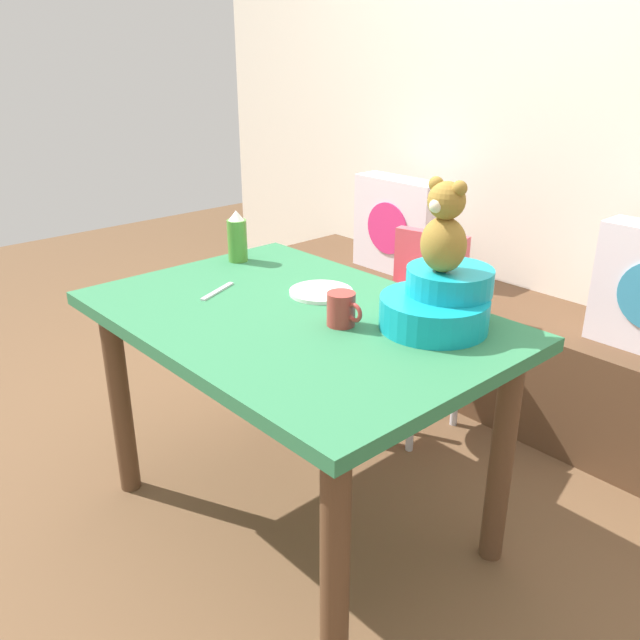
{
  "coord_description": "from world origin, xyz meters",
  "views": [
    {
      "loc": [
        1.38,
        -1.15,
        1.47
      ],
      "look_at": [
        0.0,
        0.1,
        0.69
      ],
      "focal_mm": 37.22,
      "sensor_mm": 36.0,
      "label": 1
    }
  ],
  "objects_px": {
    "ketchup_bottle": "(237,237)",
    "dinner_plate_near": "(321,292)",
    "pillow_floral_left": "(398,226)",
    "infant_seat_teal": "(439,302)",
    "highchair": "(414,306)",
    "dining_table": "(295,347)",
    "coffee_mug": "(342,309)",
    "teddy_bear": "(444,229)"
  },
  "relations": [
    {
      "from": "dining_table",
      "to": "ketchup_bottle",
      "type": "distance_m",
      "value": 0.59
    },
    {
      "from": "pillow_floral_left",
      "to": "teddy_bear",
      "type": "xyz_separation_m",
      "value": [
        0.96,
        -0.92,
        0.34
      ]
    },
    {
      "from": "infant_seat_teal",
      "to": "teddy_bear",
      "type": "height_order",
      "value": "teddy_bear"
    },
    {
      "from": "dining_table",
      "to": "dinner_plate_near",
      "type": "bearing_deg",
      "value": 112.39
    },
    {
      "from": "infant_seat_teal",
      "to": "dining_table",
      "type": "bearing_deg",
      "value": -145.54
    },
    {
      "from": "infant_seat_teal",
      "to": "coffee_mug",
      "type": "bearing_deg",
      "value": -133.53
    },
    {
      "from": "infant_seat_teal",
      "to": "ketchup_bottle",
      "type": "height_order",
      "value": "ketchup_bottle"
    },
    {
      "from": "infant_seat_teal",
      "to": "teddy_bear",
      "type": "xyz_separation_m",
      "value": [
        0.0,
        -0.0,
        0.21
      ]
    },
    {
      "from": "dining_table",
      "to": "infant_seat_teal",
      "type": "height_order",
      "value": "infant_seat_teal"
    },
    {
      "from": "highchair",
      "to": "dinner_plate_near",
      "type": "distance_m",
      "value": 0.62
    },
    {
      "from": "pillow_floral_left",
      "to": "dinner_plate_near",
      "type": "bearing_deg",
      "value": -60.64
    },
    {
      "from": "dining_table",
      "to": "coffee_mug",
      "type": "distance_m",
      "value": 0.23
    },
    {
      "from": "infant_seat_teal",
      "to": "dinner_plate_near",
      "type": "height_order",
      "value": "infant_seat_teal"
    },
    {
      "from": "pillow_floral_left",
      "to": "highchair",
      "type": "distance_m",
      "value": 0.64
    },
    {
      "from": "teddy_bear",
      "to": "ketchup_bottle",
      "type": "height_order",
      "value": "teddy_bear"
    },
    {
      "from": "teddy_bear",
      "to": "dinner_plate_near",
      "type": "xyz_separation_m",
      "value": [
        -0.41,
        -0.07,
        -0.27
      ]
    },
    {
      "from": "dining_table",
      "to": "teddy_bear",
      "type": "distance_m",
      "value": 0.57
    },
    {
      "from": "highchair",
      "to": "dinner_plate_near",
      "type": "height_order",
      "value": "highchair"
    },
    {
      "from": "dinner_plate_near",
      "to": "highchair",
      "type": "bearing_deg",
      "value": 99.01
    },
    {
      "from": "highchair",
      "to": "ketchup_bottle",
      "type": "height_order",
      "value": "ketchup_bottle"
    },
    {
      "from": "dining_table",
      "to": "highchair",
      "type": "relative_size",
      "value": 1.57
    },
    {
      "from": "teddy_bear",
      "to": "ketchup_bottle",
      "type": "relative_size",
      "value": 1.35
    },
    {
      "from": "infant_seat_teal",
      "to": "highchair",
      "type": "bearing_deg",
      "value": 134.77
    },
    {
      "from": "ketchup_bottle",
      "to": "infant_seat_teal",
      "type": "bearing_deg",
      "value": 3.9
    },
    {
      "from": "infant_seat_teal",
      "to": "coffee_mug",
      "type": "height_order",
      "value": "infant_seat_teal"
    },
    {
      "from": "teddy_bear",
      "to": "dining_table",
      "type": "bearing_deg",
      "value": -145.61
    },
    {
      "from": "ketchup_bottle",
      "to": "coffee_mug",
      "type": "relative_size",
      "value": 1.54
    },
    {
      "from": "highchair",
      "to": "dinner_plate_near",
      "type": "xyz_separation_m",
      "value": [
        0.09,
        -0.57,
        0.22
      ]
    },
    {
      "from": "infant_seat_teal",
      "to": "ketchup_bottle",
      "type": "bearing_deg",
      "value": -176.1
    },
    {
      "from": "infant_seat_teal",
      "to": "coffee_mug",
      "type": "xyz_separation_m",
      "value": [
        -0.18,
        -0.19,
        -0.02
      ]
    },
    {
      "from": "ketchup_bottle",
      "to": "dinner_plate_near",
      "type": "xyz_separation_m",
      "value": [
        0.46,
        -0.01,
        -0.08
      ]
    },
    {
      "from": "pillow_floral_left",
      "to": "infant_seat_teal",
      "type": "distance_m",
      "value": 1.34
    },
    {
      "from": "teddy_bear",
      "to": "dinner_plate_near",
      "type": "distance_m",
      "value": 0.5
    },
    {
      "from": "dining_table",
      "to": "teddy_bear",
      "type": "height_order",
      "value": "teddy_bear"
    },
    {
      "from": "pillow_floral_left",
      "to": "infant_seat_teal",
      "type": "height_order",
      "value": "same"
    },
    {
      "from": "ketchup_bottle",
      "to": "dinner_plate_near",
      "type": "relative_size",
      "value": 0.92
    },
    {
      "from": "coffee_mug",
      "to": "pillow_floral_left",
      "type": "bearing_deg",
      "value": 125.03
    },
    {
      "from": "pillow_floral_left",
      "to": "highchair",
      "type": "relative_size",
      "value": 0.56
    },
    {
      "from": "pillow_floral_left",
      "to": "highchair",
      "type": "xyz_separation_m",
      "value": [
        0.46,
        -0.42,
        -0.16
      ]
    },
    {
      "from": "dining_table",
      "to": "highchair",
      "type": "height_order",
      "value": "highchair"
    },
    {
      "from": "highchair",
      "to": "ketchup_bottle",
      "type": "bearing_deg",
      "value": -123.04
    },
    {
      "from": "teddy_bear",
      "to": "pillow_floral_left",
      "type": "bearing_deg",
      "value": 136.34
    }
  ]
}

